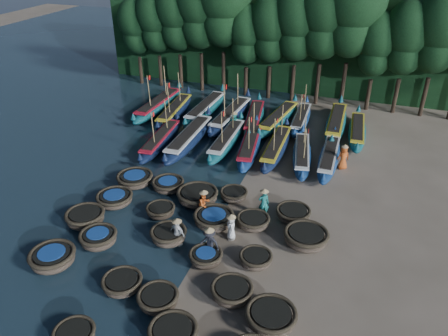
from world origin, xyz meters
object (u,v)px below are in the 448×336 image
(long_boat_3, at_px, (189,138))
(long_boat_6, at_px, (276,147))
(coracle_22, at_px, (198,196))
(long_boat_16, at_px, (336,123))
(coracle_15, at_px, (115,199))
(long_boat_7, at_px, (302,155))
(long_boat_11, at_px, (206,109))
(fisherman_4, at_px, (178,232))
(coracle_5, at_px, (53,258))
(coracle_23, at_px, (234,194))
(coracle_18, at_px, (253,221))
(coracle_19, at_px, (306,237))
(long_boat_14, at_px, (278,119))
(coracle_10, at_px, (85,217))
(coracle_9, at_px, (271,317))
(long_boat_2, at_px, (161,140))
(coracle_12, at_px, (169,235))
(long_boat_17, at_px, (357,131))
(coracle_16, at_px, (161,210))
(fisherman_5, at_px, (234,122))
(coracle_8, at_px, (232,291))
(long_boat_10, at_px, (175,111))
(coracle_7, at_px, (158,299))
(coracle_2, at_px, (74,335))
(coracle_21, at_px, (168,184))
(long_boat_5, at_px, (250,146))
(long_boat_8, at_px, (329,157))
(long_boat_13, at_px, (254,118))
(coracle_11, at_px, (98,238))
(coracle_24, at_px, (293,213))
(fisherman_1, at_px, (264,202))
(coracle_3, at_px, (173,333))
(fisherman_6, at_px, (343,157))
(coracle_13, at_px, (206,257))
(coracle_6, at_px, (122,283))
(long_boat_4, at_px, (227,140))
(fisherman_3, at_px, (209,242))
(coracle_20, at_px, (135,179))

(long_boat_3, relative_size, long_boat_6, 1.12)
(coracle_22, bearing_deg, long_boat_16, 63.89)
(coracle_15, xyz_separation_m, long_boat_7, (9.67, 9.19, 0.09))
(long_boat_11, distance_m, fisherman_4, 17.97)
(coracle_5, relative_size, coracle_23, 1.31)
(coracle_18, bearing_deg, coracle_19, -10.85)
(coracle_22, distance_m, long_boat_14, 13.17)
(coracle_5, distance_m, coracle_10, 3.48)
(coracle_9, height_order, coracle_18, coracle_9)
(long_boat_14, bearing_deg, long_boat_2, -129.50)
(coracle_12, distance_m, long_boat_17, 18.78)
(coracle_16, relative_size, fisherman_5, 0.98)
(coracle_12, height_order, coracle_16, coracle_12)
(coracle_8, relative_size, long_boat_10, 0.23)
(long_boat_16, bearing_deg, coracle_7, -104.84)
(coracle_2, height_order, coracle_5, coracle_5)
(coracle_21, relative_size, coracle_22, 0.76)
(coracle_23, xyz_separation_m, long_boat_5, (-0.82, 6.37, 0.19))
(long_boat_11, relative_size, fisherman_4, 4.90)
(long_boat_6, relative_size, fisherman_4, 4.47)
(coracle_2, relative_size, long_boat_8, 0.25)
(coracle_5, relative_size, long_boat_13, 0.28)
(coracle_9, relative_size, coracle_11, 1.08)
(coracle_21, bearing_deg, coracle_24, -3.52)
(long_boat_3, xyz_separation_m, long_boat_8, (10.46, 0.45, -0.10))
(coracle_8, bearing_deg, fisherman_1, 92.33)
(coracle_3, xyz_separation_m, long_boat_14, (-0.86, 22.73, 0.14))
(coracle_15, xyz_separation_m, long_boat_5, (5.79, 9.25, 0.14))
(long_boat_3, bearing_deg, long_boat_16, 31.89)
(coracle_9, distance_m, coracle_12, 7.37)
(long_boat_5, bearing_deg, coracle_9, -78.95)
(long_boat_2, xyz_separation_m, long_boat_10, (-1.37, 5.51, 0.04))
(long_boat_11, xyz_separation_m, long_boat_13, (4.64, -0.63, -0.04))
(coracle_19, bearing_deg, long_boat_11, 127.38)
(fisherman_6, bearing_deg, long_boat_8, -51.63)
(coracle_3, bearing_deg, long_boat_7, 82.79)
(long_boat_5, relative_size, long_boat_6, 1.00)
(coracle_3, height_order, coracle_18, coracle_3)
(coracle_13, xyz_separation_m, fisherman_6, (5.45, 12.07, 0.55))
(coracle_6, height_order, long_boat_4, long_boat_4)
(long_boat_5, bearing_deg, coracle_6, -104.75)
(coracle_18, bearing_deg, fisherman_3, -114.38)
(coracle_5, height_order, coracle_20, coracle_5)
(coracle_15, bearing_deg, long_boat_4, 68.02)
(long_boat_8, bearing_deg, coracle_3, -104.14)
(coracle_15, distance_m, long_boat_16, 19.21)
(coracle_20, bearing_deg, coracle_6, -64.45)
(coracle_2, xyz_separation_m, coracle_16, (-0.60, 9.06, 0.01))
(coracle_9, height_order, coracle_23, coracle_9)
(long_boat_10, height_order, fisherman_3, long_boat_10)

